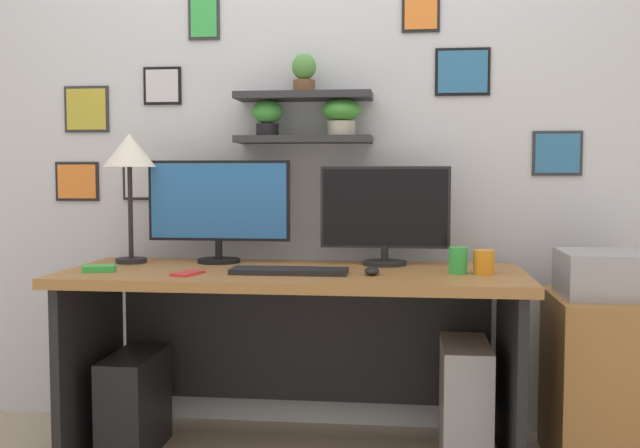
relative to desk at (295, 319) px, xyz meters
name	(u,v)px	position (x,y,z in m)	size (l,w,h in m)	color
back_wall_assembly	(307,122)	(0.00, 0.38, 0.81)	(4.40, 0.24, 2.70)	silver
desk	(295,319)	(0.00, 0.00, 0.00)	(1.79, 0.68, 0.75)	#9E6B38
monitor_left	(219,206)	(-0.35, 0.16, 0.44)	(0.61, 0.18, 0.43)	black
monitor_right	(385,213)	(0.35, 0.16, 0.42)	(0.53, 0.18, 0.41)	black
keyboard	(289,271)	(0.00, -0.15, 0.21)	(0.44, 0.14, 0.02)	black
computer_mouse	(372,271)	(0.31, -0.15, 0.22)	(0.06, 0.09, 0.03)	black
desk_lamp	(129,157)	(-0.71, 0.10, 0.65)	(0.22, 0.22, 0.54)	black
cell_phone	(188,273)	(-0.37, -0.22, 0.21)	(0.07, 0.14, 0.01)	red
coffee_mug	(484,262)	(0.73, -0.07, 0.25)	(0.08, 0.08, 0.09)	orange
pen_cup	(458,260)	(0.63, -0.07, 0.25)	(0.07, 0.07, 0.10)	green
scissors_tray	(99,268)	(-0.74, -0.18, 0.22)	(0.12, 0.08, 0.02)	green
drawer_cabinet	(609,382)	(1.21, 0.00, -0.21)	(0.44, 0.50, 0.66)	#9E6B38
printer	(612,274)	(1.21, 0.00, 0.20)	(0.38, 0.34, 0.17)	#9E9EA3
computer_tower_left	(135,403)	(-0.64, -0.07, -0.34)	(0.18, 0.40, 0.40)	black
computer_tower_right	(465,404)	(0.67, -0.05, -0.31)	(0.18, 0.40, 0.48)	#99999E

